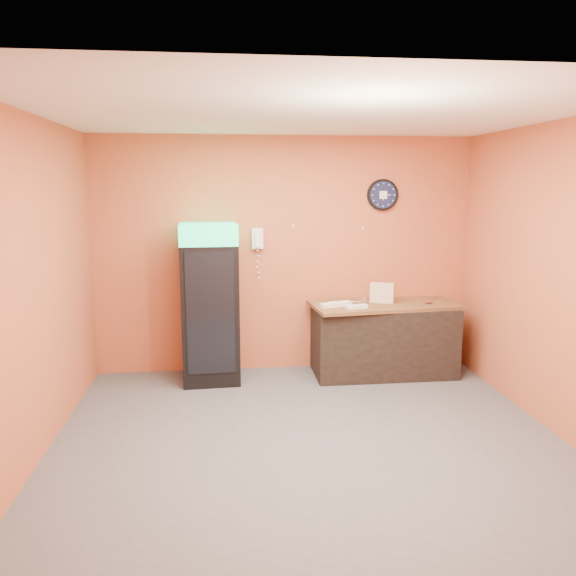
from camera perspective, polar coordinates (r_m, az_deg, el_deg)
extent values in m
plane|color=#47474C|center=(5.20, 2.09, -14.95)|extent=(4.50, 4.50, 0.00)
cube|color=#BF5836|center=(6.73, -0.33, 3.36)|extent=(4.50, 0.02, 2.80)
cube|color=#BF5836|center=(4.97, -24.41, -0.11)|extent=(0.02, 4.00, 2.80)
cube|color=#BF5836|center=(5.57, 25.76, 0.83)|extent=(0.02, 4.00, 2.80)
cube|color=white|center=(4.73, 2.33, 17.36)|extent=(4.50, 4.00, 0.02)
cube|color=black|center=(6.46, -7.92, -2.54)|extent=(0.66, 0.66, 1.58)
cube|color=#1ADF7E|center=(6.32, -8.12, 5.46)|extent=(0.66, 0.66, 0.23)
cube|color=black|center=(6.13, -8.15, -2.59)|extent=(0.52, 0.04, 1.35)
cube|color=black|center=(6.79, 9.65, -5.25)|extent=(1.64, 0.74, 0.82)
cylinder|color=black|center=(6.88, 9.58, 9.32)|extent=(0.37, 0.05, 0.37)
cylinder|color=#0F1433|center=(6.86, 9.64, 9.31)|extent=(0.32, 0.01, 0.32)
cube|color=white|center=(6.85, 9.66, 9.31)|extent=(0.09, 0.00, 0.09)
cube|color=white|center=(6.64, -3.12, 5.05)|extent=(0.13, 0.08, 0.24)
cube|color=white|center=(6.59, -3.10, 5.01)|extent=(0.05, 0.04, 0.20)
cube|color=brown|center=(6.69, 9.77, -1.70)|extent=(1.77, 0.92, 0.04)
cube|color=beige|center=(6.71, 9.50, -1.22)|extent=(0.29, 0.19, 0.06)
cube|color=beige|center=(6.70, 9.52, -0.73)|extent=(0.29, 0.19, 0.06)
cube|color=beige|center=(6.69, 9.53, -0.24)|extent=(0.29, 0.19, 0.06)
cube|color=beige|center=(6.68, 9.55, 0.25)|extent=(0.29, 0.19, 0.06)
cube|color=silver|center=(6.42, 4.57, -1.72)|extent=(0.31, 0.18, 0.04)
cube|color=silver|center=(6.36, 6.96, -1.90)|extent=(0.26, 0.13, 0.04)
cube|color=silver|center=(6.52, 5.32, -1.56)|extent=(0.28, 0.16, 0.04)
cylinder|color=silver|center=(6.67, 7.67, -1.22)|extent=(0.06, 0.06, 0.06)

